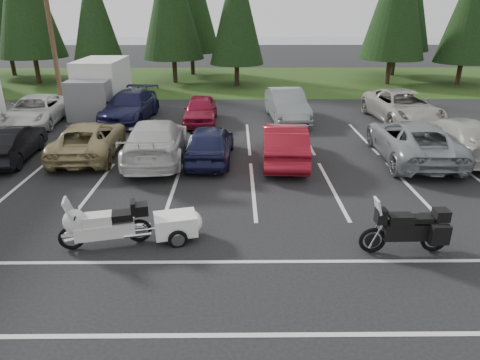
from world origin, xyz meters
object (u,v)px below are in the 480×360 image
car_near_1 (11,143)px  car_far_2 (201,110)px  car_near_5 (285,143)px  utility_pole (51,28)px  cargo_trailer (176,227)px  car_far_1 (130,106)px  touring_motorcycle (104,221)px  car_near_7 (456,137)px  car_far_0 (36,111)px  car_near_3 (156,140)px  car_near_4 (210,143)px  car_near_6 (412,140)px  car_far_4 (403,107)px  car_near_2 (89,139)px  adventure_motorcycle (406,225)px  car_far_3 (287,105)px  box_truck (98,87)px

car_near_1 → car_far_2: size_ratio=1.04×
car_near_5 → car_near_1: bearing=1.6°
utility_pole → cargo_trailer: bearing=-59.9°
car_far_1 → touring_motorcycle: 13.39m
car_near_7 → car_far_0: bearing=-18.3°
car_near_5 → car_near_7: size_ratio=0.87×
car_near_3 → car_far_1: 6.91m
car_near_3 → car_far_0: bearing=-41.4°
car_near_4 → car_far_0: (-9.40, 5.80, -0.01)m
utility_pole → car_near_5: (11.84, -8.24, -3.92)m
car_near_6 → car_far_1: car_near_6 is taller
car_near_6 → car_far_0: 18.40m
car_near_6 → car_far_4: bearing=-103.8°
car_near_2 → car_near_6: car_near_6 is taller
car_near_5 → car_far_0: bearing=-22.6°
car_far_1 → adventure_motorcycle: size_ratio=2.16×
car_near_4 → car_near_5: car_near_5 is taller
car_near_3 → car_near_5: bearing=173.3°
car_near_2 → cargo_trailer: 8.23m
car_far_2 → car_near_4: bearing=-82.5°
car_near_7 → car_far_2: (-10.92, 5.44, -0.09)m
adventure_motorcycle → car_near_1: bearing=150.2°
car_far_3 → cargo_trailer: bearing=-113.3°
car_near_4 → adventure_motorcycle: bearing=129.6°
car_near_2 → car_near_4: car_near_4 is taller
car_near_1 → car_near_7: car_near_7 is taller
car_near_1 → car_far_1: car_far_1 is taller
car_near_6 → car_far_0: car_near_6 is taller
utility_pole → car_far_3: size_ratio=1.80×
car_far_3 → car_near_5: bearing=-101.7°
utility_pole → car_near_5: bearing=-34.8°
touring_motorcycle → car_near_5: bearing=37.7°
car_far_2 → touring_motorcycle: bearing=-97.1°
car_near_1 → car_far_0: (-1.44, 5.67, 0.01)m
car_near_4 → car_far_3: car_far_3 is taller
car_near_7 → car_far_3: (-6.31, 6.01, 0.03)m
car_near_2 → touring_motorcycle: touring_motorcycle is taller
car_far_1 → cargo_trailer: (4.12, -12.87, -0.41)m
car_near_2 → car_near_7: car_near_7 is taller
car_near_2 → car_near_5: size_ratio=1.08×
car_near_2 → car_near_4: (5.01, -0.63, 0.03)m
car_near_5 → adventure_motorcycle: bearing=111.6°
car_near_1 → car_near_3: size_ratio=0.77×
car_near_6 → car_far_2: bearing=-30.8°
car_far_4 → touring_motorcycle: bearing=-137.7°
utility_pole → car_far_0: (-0.50, -2.28, -3.98)m
utility_pole → car_far_4: size_ratio=1.52×
touring_motorcycle → box_truck: bearing=93.8°
car_near_3 → adventure_motorcycle: (7.38, -7.12, -0.06)m
box_truck → car_near_3: (4.72, -8.44, -0.64)m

